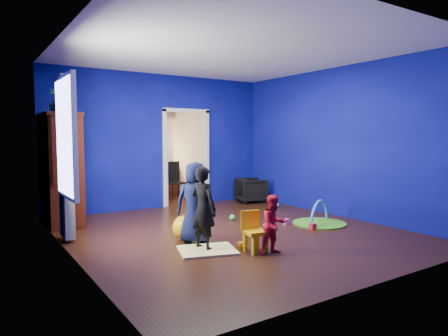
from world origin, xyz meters
TOP-DOWN VIEW (x-y plane):
  - floor at (0.00, 0.00)m, footprint 5.00×5.50m
  - ceiling at (0.00, 0.00)m, footprint 5.00×5.50m
  - wall_back at (0.00, 2.75)m, footprint 5.00×0.02m
  - wall_front at (0.00, -2.75)m, footprint 5.00×0.02m
  - wall_left at (-2.50, 0.00)m, footprint 0.02×5.50m
  - wall_right at (2.50, 0.00)m, footprint 0.02×5.50m
  - alcove at (0.60, 3.62)m, footprint 1.00×1.75m
  - armchair at (2.04, 2.20)m, footprint 0.76×0.75m
  - child_black at (-0.90, -0.63)m, footprint 0.38×0.48m
  - child_navy at (-0.82, -0.25)m, footprint 0.69×0.67m
  - toddler_red at (-0.21, -1.30)m, footprint 0.41×0.33m
  - vase at (-2.22, 1.78)m, footprint 0.29×0.29m
  - potted_plant at (-2.22, 2.30)m, footprint 0.31×0.31m
  - tv_armoire at (-2.22, 2.08)m, footprint 0.58×1.14m
  - crt_tv at (-2.18, 2.08)m, footprint 0.46×0.70m
  - yellow_blanket at (-0.90, -0.73)m, footprint 0.89×0.80m
  - hopper_ball at (-0.87, -0.00)m, footprint 0.37×0.37m
  - kid_chair at (-0.36, -1.10)m, footprint 0.32×0.32m
  - play_mat at (1.64, -0.36)m, footprint 0.94×0.94m
  - toy_arch at (1.64, -0.36)m, footprint 0.79×0.38m
  - window_left at (-2.48, 0.35)m, footprint 0.03×0.95m
  - curtain at (-2.37, 0.90)m, footprint 0.14×0.42m
  - doorway at (0.60, 2.75)m, footprint 1.16×0.10m
  - study_desk at (0.60, 4.26)m, footprint 0.88×0.44m
  - desk_monitor at (0.60, 4.38)m, footprint 0.40×0.05m
  - desk_lamp at (0.32, 4.32)m, footprint 0.14×0.14m
  - folding_chair at (0.60, 3.30)m, footprint 0.40×0.40m
  - book_shelf at (0.60, 4.37)m, footprint 0.88×0.24m
  - toy_0 at (1.24, -0.60)m, footprint 0.10×0.08m
  - toy_1 at (2.07, 1.30)m, footprint 0.11×0.11m
  - toy_2 at (-0.45, -0.90)m, footprint 0.10×0.08m
  - toy_3 at (0.51, 0.74)m, footprint 0.11×0.11m
  - toy_4 at (1.12, -0.07)m, footprint 0.10×0.08m

SIDE VIEW (x-z plane):
  - floor at x=0.00m, z-range -0.01..0.01m
  - play_mat at x=1.64m, z-range 0.00..0.03m
  - yellow_blanket at x=-0.90m, z-range 0.00..0.03m
  - toy_arch at x=1.64m, z-range -0.40..0.44m
  - toy_0 at x=1.24m, z-range 0.00..0.10m
  - toy_2 at x=-0.45m, z-range 0.00..0.10m
  - toy_4 at x=1.12m, z-range 0.00..0.10m
  - toy_1 at x=2.07m, z-range 0.00..0.11m
  - toy_3 at x=0.51m, z-range 0.00..0.11m
  - hopper_ball at x=-0.87m, z-range 0.00..0.37m
  - kid_chair at x=-0.36m, z-range 0.00..0.50m
  - armchair at x=2.04m, z-range 0.00..0.57m
  - study_desk at x=0.60m, z-range 0.00..0.75m
  - toddler_red at x=-0.21m, z-range 0.00..0.79m
  - folding_chair at x=0.60m, z-range 0.00..0.92m
  - child_black at x=-0.90m, z-range 0.00..1.16m
  - child_navy at x=-0.82m, z-range 0.00..1.20m
  - desk_lamp at x=0.32m, z-range 0.86..1.00m
  - desk_monitor at x=0.60m, z-range 0.79..1.11m
  - tv_armoire at x=-2.22m, z-range 0.00..1.96m
  - crt_tv at x=-2.18m, z-range 0.75..1.29m
  - doorway at x=0.60m, z-range 0.00..2.10m
  - alcove at x=0.60m, z-range 0.00..2.50m
  - curtain at x=-2.37m, z-range 0.05..2.45m
  - wall_back at x=0.00m, z-range 0.00..2.90m
  - wall_front at x=0.00m, z-range 0.00..2.90m
  - wall_left at x=-2.50m, z-range 0.00..2.90m
  - wall_right at x=2.50m, z-range 0.00..2.90m
  - window_left at x=-2.48m, z-range 0.77..2.33m
  - book_shelf at x=0.60m, z-range 2.00..2.04m
  - vase at x=-2.22m, z-range 1.96..2.20m
  - potted_plant at x=-2.22m, z-range 1.96..2.41m
  - ceiling at x=0.00m, z-range 2.90..2.90m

